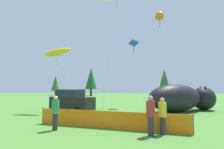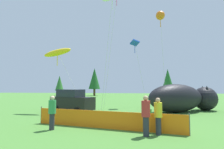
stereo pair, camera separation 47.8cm
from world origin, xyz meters
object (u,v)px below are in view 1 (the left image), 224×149
at_px(kite_yellow_hero, 57,52).
at_px(parked_car, 72,101).
at_px(spectator_in_blue_shirt, 162,114).
at_px(spectator_in_white_shirt, 55,111).
at_px(kite_orange_flower, 159,16).
at_px(inflatable_cat, 182,99).
at_px(folding_chair, 151,114).
at_px(kite_blue_box, 134,44).
at_px(spectator_in_red_shirt, 151,114).

bearing_deg(kite_yellow_hero, parked_car, 3.17).
xyz_separation_m(spectator_in_blue_shirt, kite_yellow_hero, (-8.63, 6.95, 4.70)).
xyz_separation_m(spectator_in_white_shirt, kite_orange_flower, (7.16, 9.85, 9.04)).
bearing_deg(parked_car, kite_yellow_hero, -154.50).
relative_size(parked_car, spectator_in_blue_shirt, 2.56).
xyz_separation_m(inflatable_cat, spectator_in_white_shirt, (-8.87, -8.43, -0.21)).
height_order(parked_car, kite_orange_flower, kite_orange_flower).
relative_size(folding_chair, inflatable_cat, 0.12).
height_order(parked_car, spectator_in_blue_shirt, parked_car).
relative_size(parked_car, spectator_in_white_shirt, 2.49).
height_order(spectator_in_blue_shirt, kite_orange_flower, kite_orange_flower).
distance_m(inflatable_cat, kite_yellow_hero, 12.82).
xyz_separation_m(folding_chair, inflatable_cat, (3.53, 5.59, 0.68)).
xyz_separation_m(spectator_in_white_shirt, kite_blue_box, (4.38, 12.13, 6.62)).
distance_m(inflatable_cat, kite_orange_flower, 9.11).
xyz_separation_m(folding_chair, spectator_in_white_shirt, (-5.34, -2.84, 0.47)).
distance_m(spectator_in_blue_shirt, spectator_in_white_shirt, 5.60).
bearing_deg(kite_yellow_hero, spectator_in_blue_shirt, -38.82).
relative_size(inflatable_cat, kite_orange_flower, 0.72).
relative_size(spectator_in_red_shirt, kite_blue_box, 0.23).
height_order(folding_chair, inflatable_cat, inflatable_cat).
bearing_deg(kite_orange_flower, spectator_in_red_shirt, -101.78).
xyz_separation_m(spectator_in_red_shirt, kite_blue_box, (-0.62, 12.65, 6.59)).
relative_size(spectator_in_red_shirt, kite_yellow_hero, 0.30).
bearing_deg(spectator_in_white_shirt, kite_blue_box, 70.16).
distance_m(parked_car, spectator_in_red_shirt, 9.82).
height_order(kite_blue_box, kite_orange_flower, kite_orange_flower).
distance_m(inflatable_cat, spectator_in_blue_shirt, 9.24).
height_order(inflatable_cat, spectator_in_red_shirt, inflatable_cat).
bearing_deg(spectator_in_white_shirt, inflatable_cat, 43.56).
bearing_deg(spectator_in_red_shirt, parked_car, 131.59).
bearing_deg(inflatable_cat, spectator_in_blue_shirt, -140.45).
height_order(parked_car, kite_blue_box, kite_blue_box).
height_order(inflatable_cat, kite_orange_flower, kite_orange_flower).
height_order(spectator_in_white_shirt, kite_yellow_hero, kite_yellow_hero).
relative_size(parked_car, inflatable_cat, 0.60).
height_order(spectator_in_blue_shirt, kite_yellow_hero, kite_yellow_hero).
bearing_deg(folding_chair, spectator_in_blue_shirt, -153.60).
bearing_deg(kite_blue_box, spectator_in_white_shirt, -109.84).
distance_m(folding_chair, kite_blue_box, 11.73).
relative_size(inflatable_cat, kite_blue_box, 0.93).
bearing_deg(inflatable_cat, kite_blue_box, 110.78).
distance_m(spectator_in_red_shirt, kite_blue_box, 14.28).
bearing_deg(folding_chair, kite_blue_box, 27.36).
relative_size(folding_chair, spectator_in_white_shirt, 0.48).
relative_size(folding_chair, spectator_in_red_shirt, 0.47).
bearing_deg(kite_blue_box, inflatable_cat, -39.49).
distance_m(folding_chair, spectator_in_blue_shirt, 3.09).
distance_m(spectator_in_blue_shirt, kite_orange_flower, 13.63).
relative_size(kite_blue_box, kite_orange_flower, 0.77).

